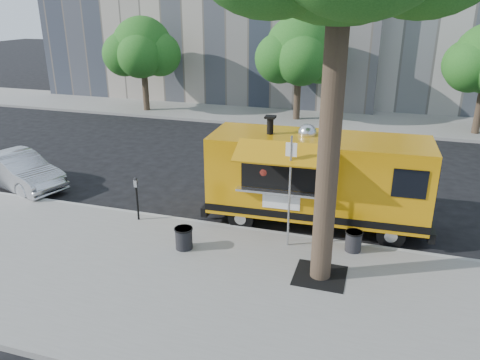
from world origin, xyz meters
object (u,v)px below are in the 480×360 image
(food_truck, at_px, (316,178))
(trash_bin_right, at_px, (354,240))
(far_tree_b, at_px, (299,50))
(trash_bin_left, at_px, (184,237))
(parking_meter, at_px, (137,194))
(sign_post, at_px, (290,186))
(sedan, at_px, (19,171))
(far_tree_a, at_px, (142,47))

(food_truck, bearing_deg, trash_bin_right, -52.45)
(food_truck, bearing_deg, far_tree_b, 100.90)
(food_truck, height_order, trash_bin_left, food_truck)
(parking_meter, bearing_deg, far_tree_b, 81.90)
(parking_meter, height_order, trash_bin_left, parking_meter)
(sign_post, bearing_deg, trash_bin_right, 7.25)
(trash_bin_left, bearing_deg, food_truck, 42.36)
(sign_post, height_order, trash_bin_left, sign_post)
(sedan, distance_m, trash_bin_left, 7.87)
(parking_meter, height_order, trash_bin_right, parking_meter)
(far_tree_b, relative_size, trash_bin_right, 10.16)
(sign_post, bearing_deg, parking_meter, 177.48)
(far_tree_b, bearing_deg, sedan, -120.40)
(far_tree_b, xyz_separation_m, sedan, (-7.45, -12.70, -3.19))
(food_truck, distance_m, trash_bin_left, 4.15)
(sign_post, bearing_deg, food_truck, 76.26)
(sedan, xyz_separation_m, trash_bin_left, (7.45, -2.54, -0.18))
(food_truck, bearing_deg, trash_bin_left, -140.07)
(far_tree_a, distance_m, trash_bin_left, 17.67)
(trash_bin_left, xyz_separation_m, trash_bin_right, (4.23, 1.20, -0.02))
(sign_post, xyz_separation_m, sedan, (-10.00, 1.55, -1.21))
(trash_bin_left, bearing_deg, trash_bin_right, 15.87)
(trash_bin_left, relative_size, trash_bin_right, 1.07)
(sedan, height_order, trash_bin_left, sedan)
(sign_post, xyz_separation_m, food_truck, (0.42, 1.72, -0.35))
(food_truck, relative_size, trash_bin_left, 11.25)
(trash_bin_right, bearing_deg, far_tree_b, 106.78)
(food_truck, relative_size, trash_bin_right, 12.08)
(parking_meter, bearing_deg, sedan, 166.09)
(parking_meter, bearing_deg, food_truck, 17.00)
(parking_meter, bearing_deg, trash_bin_left, -30.74)
(sign_post, bearing_deg, far_tree_a, 129.83)
(far_tree_a, relative_size, trash_bin_left, 9.21)
(food_truck, height_order, sedan, food_truck)
(sign_post, distance_m, trash_bin_right, 2.20)
(parking_meter, distance_m, food_truck, 5.22)
(trash_bin_left, distance_m, trash_bin_right, 4.40)
(sedan, relative_size, trash_bin_left, 6.70)
(far_tree_a, xyz_separation_m, parking_meter, (7.00, -13.65, -2.79))
(sign_post, height_order, parking_meter, sign_post)
(trash_bin_left, bearing_deg, parking_meter, 149.26)
(parking_meter, distance_m, trash_bin_left, 2.38)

